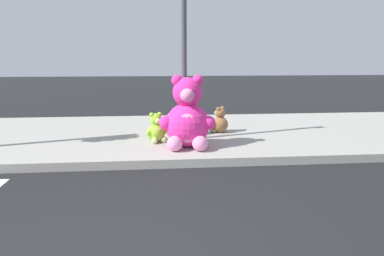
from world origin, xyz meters
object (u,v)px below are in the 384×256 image
at_px(plush_lavender, 198,125).
at_px(plush_pink_large, 187,119).
at_px(sign_pole, 184,54).
at_px(plush_brown, 219,122).
at_px(plush_yellow, 174,124).
at_px(plush_lime, 156,130).

bearing_deg(plush_lavender, plush_pink_large, -105.88).
bearing_deg(sign_pole, plush_brown, 37.55).
height_order(sign_pole, plush_brown, sign_pole).
bearing_deg(sign_pole, plush_lavender, 57.20).
bearing_deg(plush_pink_large, plush_lavender, 74.12).
xyz_separation_m(plush_brown, plush_lavender, (-0.50, -0.13, -0.03)).
distance_m(sign_pole, plush_lavender, 1.61).
distance_m(sign_pole, plush_yellow, 1.59).
xyz_separation_m(sign_pole, plush_yellow, (-0.19, 0.57, -1.48)).
relative_size(sign_pole, plush_yellow, 5.82).
bearing_deg(plush_lavender, plush_lime, -144.29).
relative_size(plush_brown, plush_lime, 0.98).
relative_size(sign_pole, plush_pink_large, 2.40).
height_order(sign_pole, plush_lime, sign_pole).
bearing_deg(plush_lime, plush_yellow, 62.04).
height_order(sign_pole, plush_yellow, sign_pole).
height_order(plush_pink_large, plush_yellow, plush_pink_large).
bearing_deg(sign_pole, plush_pink_large, -88.68).
xyz_separation_m(plush_brown, plush_yellow, (-1.02, -0.07, -0.01)).
bearing_deg(plush_yellow, sign_pole, -71.44).
bearing_deg(plush_lime, plush_lavender, 35.71).
height_order(plush_yellow, plush_lime, plush_lime).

